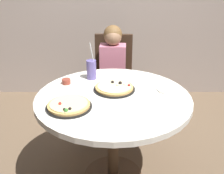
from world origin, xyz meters
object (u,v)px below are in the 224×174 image
plate_small (167,89)px  dining_table (112,109)px  soda_cup (90,70)px  pizza_cheese (68,106)px  sauce_bowl (65,82)px  chair_wooden (112,75)px  pizza_veggie (113,88)px  diner_child (111,85)px

plate_small → dining_table: bearing=-166.1°
soda_cup → pizza_cheese: bearing=-103.2°
sauce_bowl → dining_table: bearing=-30.8°
chair_wooden → pizza_veggie: bearing=-89.7°
diner_child → pizza_veggie: diner_child is taller
diner_child → sauce_bowl: diner_child is taller
diner_child → sauce_bowl: bearing=-123.3°
pizza_veggie → plate_small: 0.41m
dining_table → sauce_bowl: 0.46m
sauce_bowl → pizza_veggie: bearing=-16.5°
pizza_cheese → sauce_bowl: pizza_cheese is taller
pizza_cheese → plate_small: 0.77m
chair_wooden → plate_small: size_ratio=5.28×
plate_small → pizza_cheese: bearing=-158.7°
sauce_bowl → diner_child: bearing=56.7°
plate_small → pizza_veggie: bearing=179.2°
chair_wooden → soda_cup: (-0.18, -0.64, 0.30)m
dining_table → pizza_cheese: 0.37m
pizza_cheese → plate_small: size_ratio=1.73×
soda_cup → dining_table: bearing=-61.6°
chair_wooden → pizza_cheese: 1.21m
dining_table → pizza_cheese: pizza_cheese is taller
diner_child → soda_cup: 0.60m
dining_table → pizza_cheese: bearing=-149.3°
diner_child → dining_table: bearing=-89.7°
soda_cup → plate_small: bearing=-20.6°
pizza_veggie → plate_small: pizza_veggie is taller
pizza_cheese → soda_cup: (0.12, 0.51, 0.06)m
dining_table → plate_small: plate_small is taller
diner_child → pizza_cheese: diner_child is taller
dining_table → diner_child: 0.81m
pizza_veggie → diner_child: bearing=91.1°
pizza_veggie → plate_small: (0.41, -0.01, -0.01)m
diner_child → plate_small: bearing=-58.1°
chair_wooden → plate_small: 0.99m
pizza_cheese → pizza_veggie: bearing=43.0°
pizza_veggie → sauce_bowl: (-0.39, 0.11, 0.00)m
chair_wooden → sauce_bowl: chair_wooden is taller
soda_cup → sauce_bowl: 0.23m
pizza_veggie → dining_table: bearing=-95.1°
pizza_veggie → soda_cup: bearing=130.5°
chair_wooden → sauce_bowl: size_ratio=13.57×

